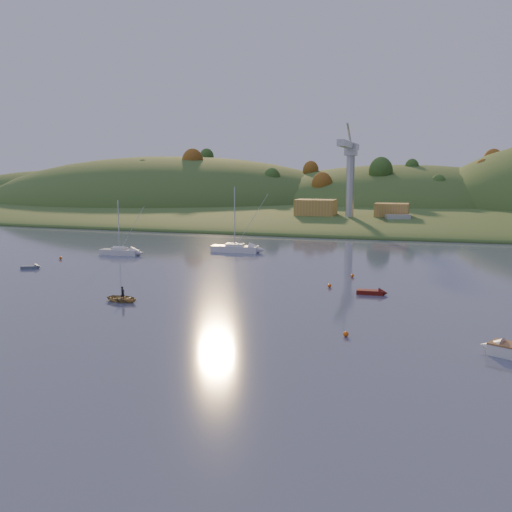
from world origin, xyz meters
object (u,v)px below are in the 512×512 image
(sailboat_near, at_px, (120,251))
(sailboat_far, at_px, (235,248))
(canoe, at_px, (123,298))
(red_tender, at_px, (376,293))
(grey_dinghy, at_px, (33,267))

(sailboat_near, relative_size, sailboat_far, 0.82)
(sailboat_near, distance_m, sailboat_far, 21.06)
(sailboat_far, relative_size, canoe, 3.15)
(sailboat_near, xyz_separation_m, canoe, (20.29, -33.29, -0.27))
(canoe, distance_m, red_tender, 30.28)
(sailboat_far, relative_size, red_tender, 3.23)
(sailboat_far, bearing_deg, sailboat_near, -156.41)
(canoe, bearing_deg, sailboat_far, 10.21)
(canoe, xyz_separation_m, grey_dinghy, (-25.19, 16.06, -0.18))
(sailboat_far, height_order, canoe, sailboat_far)
(sailboat_far, relative_size, grey_dinghy, 3.92)
(sailboat_near, xyz_separation_m, sailboat_far, (18.73, 9.61, 0.11))
(sailboat_near, bearing_deg, sailboat_far, 25.44)
(grey_dinghy, bearing_deg, sailboat_near, 48.08)
(sailboat_far, distance_m, canoe, 42.94)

